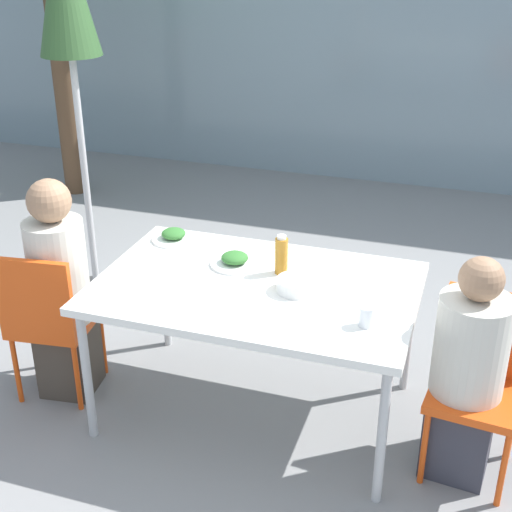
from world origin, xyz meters
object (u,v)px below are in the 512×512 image
Objects in this scene: person_left at (61,294)px; person_right at (467,376)px; salad_bowl at (296,285)px; bottle at (281,255)px; drinking_cup at (367,316)px; chair_right at (481,371)px; closed_umbrella at (67,8)px; chair_left at (47,315)px.

person_left is 2.04m from person_right.
person_left is 1.24m from salad_bowl.
bottle is 0.62m from drinking_cup.
person_left is 1.41× the size of chair_right.
person_left reaches higher than person_right.
drinking_cup is at bearing -28.68° from closed_umbrella.
salad_bowl is (1.22, 0.12, 0.19)m from person_left.
drinking_cup is (2.02, -1.10, -1.08)m from closed_umbrella.
closed_umbrella reaches higher than person_right.
chair_right reaches higher than salad_bowl.
salad_bowl is at bearing 4.16° from chair_right.
chair_right is 0.10m from person_right.
chair_right is 0.61m from drinking_cup.
drinking_cup is (-0.50, -0.18, 0.29)m from chair_right.
drinking_cup is (1.59, -0.09, 0.21)m from person_left.
person_right is at bearing -22.05° from closed_umbrella.
chair_left is 0.35× the size of closed_umbrella.
person_left reaches higher than chair_left.
salad_bowl is at bearing 2.24° from chair_left.
chair_left is 4.21× the size of bottle.
bottle is at bearing 10.71° from chair_left.
bottle is 0.21m from salad_bowl.
person_right reaches higher than chair_left.
person_right reaches higher than salad_bowl.
person_left reaches higher than bottle.
chair_right is at bearing -121.88° from person_right.
bottle is at bearing 7.19° from person_left.
person_right reaches higher than drinking_cup.
closed_umbrella reaches higher than person_left.
person_left is (0.04, 0.09, 0.09)m from chair_left.
person_right is 5.77× the size of salad_bowl.
chair_left is at bearing -170.67° from salad_bowl.
person_left reaches higher than salad_bowl.
bottle is (1.52, -0.73, -1.03)m from closed_umbrella.
chair_left is 1.80m from closed_umbrella.
chair_right is at bearing 19.76° from drinking_cup.
chair_right is 3.02m from closed_umbrella.
bottle is at bearing 142.86° from drinking_cup.
drinking_cup is (0.49, -0.37, -0.05)m from bottle.
salad_bowl is (0.12, -0.16, -0.07)m from bottle.
chair_right is at bearing -4.70° from person_left.
chair_left is at bearing 11.00° from chair_right.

